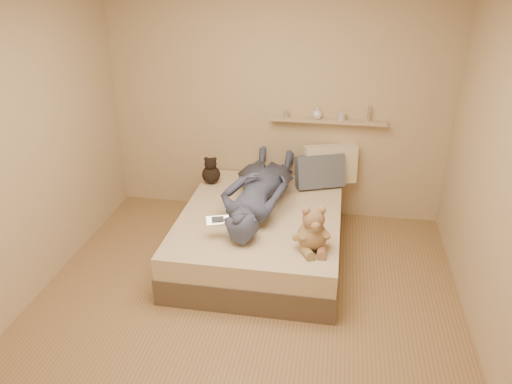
% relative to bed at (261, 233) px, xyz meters
% --- Properties ---
extents(room, '(3.80, 3.80, 3.80)m').
position_rel_bed_xyz_m(room, '(0.00, -0.93, 1.08)').
color(room, '#95724D').
rests_on(room, ground).
extents(bed, '(1.50, 1.90, 0.45)m').
position_rel_bed_xyz_m(bed, '(0.00, 0.00, 0.00)').
color(bed, brown).
rests_on(bed, floor).
extents(game_console, '(0.21, 0.14, 0.07)m').
position_rel_bed_xyz_m(game_console, '(-0.29, -0.52, 0.40)').
color(game_console, silver).
rests_on(game_console, bed).
extents(teddy_bear, '(0.32, 0.33, 0.41)m').
position_rel_bed_xyz_m(teddy_bear, '(0.52, -0.57, 0.39)').
color(teddy_bear, '#9E7C57').
rests_on(teddy_bear, bed).
extents(dark_plush, '(0.20, 0.20, 0.30)m').
position_rel_bed_xyz_m(dark_plush, '(-0.63, 0.58, 0.36)').
color(dark_plush, black).
rests_on(dark_plush, bed).
extents(pillow_cream, '(0.58, 0.36, 0.41)m').
position_rel_bed_xyz_m(pillow_cream, '(0.60, 0.83, 0.43)').
color(pillow_cream, beige).
rests_on(pillow_cream, bed).
extents(pillow_grey, '(0.55, 0.40, 0.37)m').
position_rel_bed_xyz_m(pillow_grey, '(0.51, 0.69, 0.40)').
color(pillow_grey, '#565C69').
rests_on(pillow_grey, bed).
extents(person, '(0.69, 1.66, 0.39)m').
position_rel_bed_xyz_m(person, '(-0.05, 0.14, 0.42)').
color(person, '#404665').
rests_on(person, bed).
extents(wall_shelf, '(1.20, 0.12, 0.03)m').
position_rel_bed_xyz_m(wall_shelf, '(0.55, 0.91, 0.88)').
color(wall_shelf, tan).
rests_on(wall_shelf, wall_back).
extents(shelf_bottles, '(0.89, 0.14, 0.17)m').
position_rel_bed_xyz_m(shelf_bottles, '(0.50, 0.91, 0.95)').
color(shelf_bottles, '#A2988A').
rests_on(shelf_bottles, wall_shelf).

